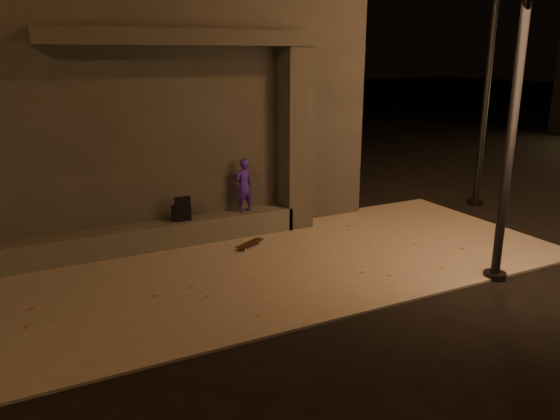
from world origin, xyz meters
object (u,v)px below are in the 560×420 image
skateboarder (244,185)px  backpack (181,212)px  column (295,140)px  skateboard (250,244)px

skateboarder → backpack: skateboarder is taller
column → skateboarder: column is taller
column → backpack: column is taller
skateboarder → skateboard: 1.24m
backpack → skateboard: bearing=-29.7°
column → skateboarder: (-1.15, 0.00, -0.82)m
backpack → column: bearing=7.4°
skateboard → column: bearing=-0.4°
backpack → skateboard: (1.04, -0.79, -0.55)m
skateboard → backpack: bearing=112.8°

